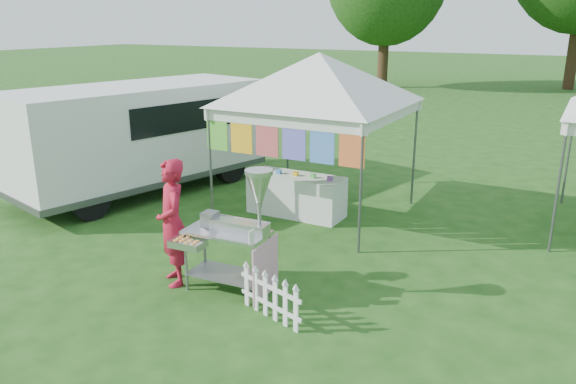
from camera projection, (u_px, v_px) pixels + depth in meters
The scene contains 7 objects.
ground at pixel (208, 285), 7.84m from camera, with size 120.00×120.00×0.00m, color #1D4714.
canopy_main at pixel (319, 53), 9.89m from camera, with size 4.24×4.24×3.45m.
donut_cart at pixel (238, 222), 7.31m from camera, with size 1.24×0.93×1.74m.
vendor at pixel (172, 223), 7.67m from camera, with size 0.65×0.43×1.78m, color #B1152E.
cargo_van at pixel (144, 134), 11.97m from camera, with size 3.42×5.78×2.25m.
picket_fence at pixel (270, 297), 6.89m from camera, with size 1.04×0.35×0.56m.
display_table at pixel (296, 195), 10.58m from camera, with size 1.80×0.70×0.77m, color white.
Camera 1 is at (4.40, -5.70, 3.55)m, focal length 35.00 mm.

